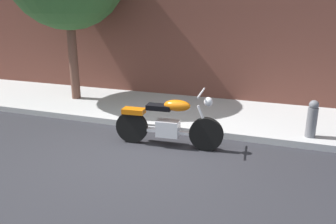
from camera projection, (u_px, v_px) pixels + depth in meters
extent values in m
plane|color=#28282D|center=(139.00, 156.00, 6.37)|extent=(60.00, 60.00, 0.00)
cube|color=#AFAFAF|center=(182.00, 112.00, 8.79)|extent=(25.86, 2.69, 0.14)
cylinder|color=black|center=(206.00, 134.00, 6.54)|extent=(0.66, 0.16, 0.66)
cylinder|color=black|center=(132.00, 127.00, 6.91)|extent=(0.66, 0.16, 0.66)
cube|color=silver|center=(168.00, 128.00, 6.71)|extent=(0.46, 0.31, 0.32)
cube|color=silver|center=(168.00, 132.00, 6.73)|extent=(1.36, 0.18, 0.06)
ellipsoid|color=#D1660C|center=(177.00, 106.00, 6.52)|extent=(0.54, 0.30, 0.22)
cube|color=black|center=(159.00, 107.00, 6.63)|extent=(0.50, 0.27, 0.10)
cube|color=#D1660C|center=(134.00, 111.00, 6.80)|extent=(0.46, 0.27, 0.10)
cylinder|color=silver|center=(204.00, 120.00, 6.47)|extent=(0.27, 0.07, 0.58)
cylinder|color=silver|center=(201.00, 93.00, 6.32)|extent=(0.09, 0.70, 0.04)
sphere|color=silver|center=(208.00, 102.00, 6.34)|extent=(0.17, 0.17, 0.17)
cylinder|color=silver|center=(158.00, 129.00, 6.95)|extent=(0.80, 0.15, 0.09)
cylinder|color=brown|center=(73.00, 55.00, 9.42)|extent=(0.24, 0.24, 2.74)
cylinder|color=slate|center=(311.00, 126.00, 6.85)|extent=(0.20, 0.20, 0.75)
sphere|color=slate|center=(314.00, 105.00, 6.72)|extent=(0.19, 0.19, 0.19)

